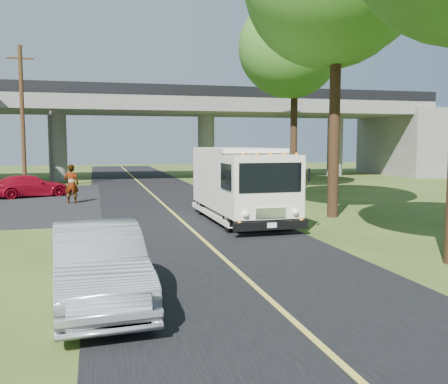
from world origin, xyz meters
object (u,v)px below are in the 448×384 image
object	(u,v)px
utility_pole	(22,117)
silver_sedan	(98,265)
pedestrian	(71,184)
traffic_signal	(51,140)
red_sedan	(30,186)
tree_right_far	(299,57)
step_van	(241,182)

from	to	relation	value
utility_pole	silver_sedan	xyz separation A→B (m)	(4.30, -24.00, -3.84)
pedestrian	traffic_signal	bearing A→B (deg)	-69.96
traffic_signal	red_sedan	world-z (taller)	traffic_signal
traffic_signal	utility_pole	size ratio (longest dim) A/B	0.58
utility_pole	silver_sedan	bearing A→B (deg)	-79.84
tree_right_far	red_sedan	world-z (taller)	tree_right_far
red_sedan	silver_sedan	size ratio (longest dim) A/B	0.93
step_van	silver_sedan	world-z (taller)	step_van
step_van	silver_sedan	xyz separation A→B (m)	(-5.40, -8.75, -0.79)
red_sedan	pedestrian	distance (m)	4.44
utility_pole	traffic_signal	bearing A→B (deg)	53.13
traffic_signal	utility_pole	xyz separation A→B (m)	(-1.50, -2.00, 1.40)
utility_pole	red_sedan	size ratio (longest dim) A/B	2.12
traffic_signal	red_sedan	bearing A→B (deg)	-97.10
utility_pole	step_van	bearing A→B (deg)	-57.54
traffic_signal	step_van	distance (m)	19.17
traffic_signal	pedestrian	size ratio (longest dim) A/B	2.64
step_van	red_sedan	bearing A→B (deg)	127.66
tree_right_far	silver_sedan	distance (m)	24.58
traffic_signal	silver_sedan	size ratio (longest dim) A/B	1.14
silver_sedan	step_van	bearing A→B (deg)	54.27
step_van	tree_right_far	bearing A→B (deg)	56.94
red_sedan	utility_pole	bearing A→B (deg)	-11.92
silver_sedan	pedestrian	size ratio (longest dim) A/B	2.32
pedestrian	red_sedan	bearing A→B (deg)	-46.99
traffic_signal	utility_pole	bearing A→B (deg)	-126.87
red_sedan	tree_right_far	bearing A→B (deg)	-113.39
silver_sedan	pedestrian	distance (m)	16.34
pedestrian	tree_right_far	bearing A→B (deg)	-154.92
utility_pole	red_sedan	bearing A→B (deg)	-79.22
traffic_signal	tree_right_far	distance (m)	17.18
red_sedan	silver_sedan	xyz separation A→B (m)	(3.54, -20.03, 0.14)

